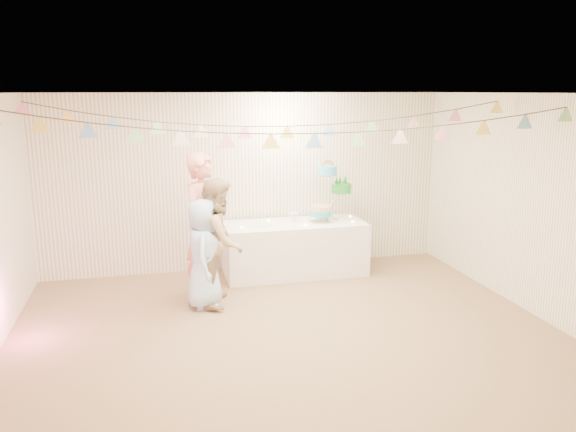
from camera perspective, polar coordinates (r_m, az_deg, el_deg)
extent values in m
plane|color=#7F6245|center=(6.34, -0.03, -11.86)|extent=(6.00, 6.00, 0.00)
plane|color=white|center=(5.77, -0.03, 12.37)|extent=(6.00, 6.00, 0.00)
plane|color=white|center=(8.32, -4.15, 3.42)|extent=(6.00, 6.00, 0.00)
plane|color=white|center=(3.64, 9.52, -8.91)|extent=(6.00, 6.00, 0.00)
plane|color=white|center=(7.23, 23.74, 0.97)|extent=(5.00, 5.00, 0.00)
cube|color=white|center=(8.19, 0.69, -3.29)|extent=(2.03, 0.81, 0.76)
cylinder|color=white|center=(7.93, -2.85, -1.00)|extent=(0.32, 0.32, 0.02)
imported|color=#E88479|center=(7.19, -8.44, -1.06)|extent=(0.80, 0.81, 1.88)
imported|color=tan|center=(7.02, -7.01, -2.58)|extent=(0.77, 0.90, 1.59)
imported|color=#AFD4F8|center=(6.95, -8.56, -3.78)|extent=(0.54, 0.73, 1.36)
cylinder|color=#FFD88C|center=(7.79, -4.73, -1.15)|extent=(0.04, 0.04, 0.03)
cylinder|color=#FFD88C|center=(8.18, -1.99, -0.44)|extent=(0.04, 0.04, 0.03)
cylinder|color=#FFD88C|center=(7.91, 1.80, -0.90)|extent=(0.04, 0.04, 0.03)
cylinder|color=#FFD88C|center=(8.39, 2.64, -0.12)|extent=(0.04, 0.04, 0.03)
cylinder|color=#FFD88C|center=(8.16, 6.60, -0.55)|extent=(0.04, 0.04, 0.03)
cylinder|color=#FFD88C|center=(8.49, 6.34, -0.03)|extent=(0.04, 0.04, 0.03)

